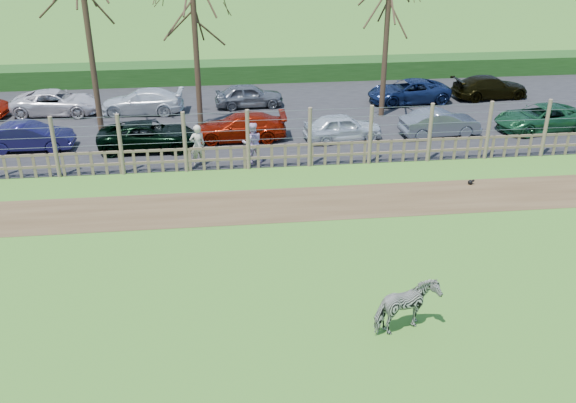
{
  "coord_description": "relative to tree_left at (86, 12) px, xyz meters",
  "views": [
    {
      "loc": [
        -1.09,
        -16.16,
        10.21
      ],
      "look_at": [
        1.0,
        2.5,
        1.1
      ],
      "focal_mm": 40.0,
      "sensor_mm": 36.0,
      "label": 1
    }
  ],
  "objects": [
    {
      "name": "car_9",
      "position": [
        1.57,
        3.28,
        -4.98
      ],
      "size": [
        4.25,
        1.99,
        1.2
      ],
      "primitive_type": "imported",
      "rotation": [
        0.0,
        0.0,
        4.64
      ],
      "color": "silver",
      "rests_on": "asphalt"
    },
    {
      "name": "car_1",
      "position": [
        -2.79,
        -1.41,
        -4.98
      ],
      "size": [
        3.65,
        1.29,
        1.2
      ],
      "primitive_type": "imported",
      "rotation": [
        0.0,
        0.0,
        1.57
      ],
      "color": "#181545",
      "rests_on": "asphalt"
    },
    {
      "name": "visitor_b",
      "position": [
        6.7,
        -3.94,
        -4.71
      ],
      "size": [
        0.9,
        0.74,
        1.72
      ],
      "primitive_type": "imported",
      "rotation": [
        0.0,
        0.0,
        3.24
      ],
      "color": "silver",
      "rests_on": "asphalt"
    },
    {
      "name": "car_4",
      "position": [
        10.91,
        -1.7,
        -4.98
      ],
      "size": [
        3.67,
        1.84,
        1.2
      ],
      "primitive_type": "imported",
      "rotation": [
        0.0,
        0.0,
        1.7
      ],
      "color": "silver",
      "rests_on": "asphalt"
    },
    {
      "name": "tree_right",
      "position": [
        13.5,
        1.5,
        -0.37
      ],
      "size": [
        4.8,
        4.8,
        7.35
      ],
      "color": "#3D2B1E",
      "rests_on": "ground"
    },
    {
      "name": "dirt_strip",
      "position": [
        6.5,
        -8.0,
        -5.61
      ],
      "size": [
        34.0,
        2.8,
        0.01
      ],
      "primitive_type": "cube",
      "color": "brown",
      "rests_on": "ground"
    },
    {
      "name": "car_2",
      "position": [
        2.31,
        -1.89,
        -4.98
      ],
      "size": [
        4.34,
        2.03,
        1.2
      ],
      "primitive_type": "imported",
      "rotation": [
        0.0,
        0.0,
        1.56
      ],
      "color": "black",
      "rests_on": "asphalt"
    },
    {
      "name": "car_10",
      "position": [
        6.99,
        3.74,
        -4.98
      ],
      "size": [
        3.59,
        1.6,
        1.2
      ],
      "primitive_type": "imported",
      "rotation": [
        0.0,
        0.0,
        1.62
      ],
      "color": "slate",
      "rests_on": "asphalt"
    },
    {
      "name": "ground",
      "position": [
        6.5,
        -12.5,
        -5.62
      ],
      "size": [
        120.0,
        120.0,
        0.0
      ],
      "primitive_type": "plane",
      "color": "#61A632",
      "rests_on": "ground"
    },
    {
      "name": "tree_left",
      "position": [
        0.0,
        0.0,
        0.0
      ],
      "size": [
        4.8,
        4.8,
        7.88
      ],
      "color": "#3D2B1E",
      "rests_on": "ground"
    },
    {
      "name": "car_12",
      "position": [
        15.45,
        3.54,
        -4.98
      ],
      "size": [
        4.49,
        2.4,
        1.2
      ],
      "primitive_type": "imported",
      "rotation": [
        0.0,
        0.0,
        4.81
      ],
      "color": "#14234B",
      "rests_on": "asphalt"
    },
    {
      "name": "car_5",
      "position": [
        15.45,
        -1.65,
        -4.98
      ],
      "size": [
        3.74,
        1.6,
        1.2
      ],
      "primitive_type": "imported",
      "rotation": [
        0.0,
        0.0,
        1.66
      ],
      "color": "slate",
      "rests_on": "asphalt"
    },
    {
      "name": "tree_mid",
      "position": [
        4.5,
        1.0,
        -0.75
      ],
      "size": [
        4.8,
        4.8,
        6.83
      ],
      "color": "#3D2B1E",
      "rests_on": "ground"
    },
    {
      "name": "fence",
      "position": [
        6.5,
        -4.5,
        -4.81
      ],
      "size": [
        30.16,
        0.16,
        2.5
      ],
      "color": "brown",
      "rests_on": "ground"
    },
    {
      "name": "crow",
      "position": [
        14.93,
        -7.03,
        -5.51
      ],
      "size": [
        0.25,
        0.19,
        0.21
      ],
      "color": "black",
      "rests_on": "ground"
    },
    {
      "name": "car_13",
      "position": [
        20.09,
        3.86,
        -4.98
      ],
      "size": [
        4.28,
        2.08,
        1.2
      ],
      "primitive_type": "imported",
      "rotation": [
        0.0,
        0.0,
        1.67
      ],
      "color": "black",
      "rests_on": "asphalt"
    },
    {
      "name": "visitor_a",
      "position": [
        4.47,
        -3.97,
        -4.71
      ],
      "size": [
        0.72,
        0.56,
        1.72
      ],
      "primitive_type": "imported",
      "rotation": [
        0.0,
        0.0,
        3.41
      ],
      "color": "beige",
      "rests_on": "asphalt"
    },
    {
      "name": "hedge",
      "position": [
        6.5,
        9.0,
        -5.07
      ],
      "size": [
        46.0,
        2.0,
        1.1
      ],
      "primitive_type": "cube",
      "color": "#1E4716",
      "rests_on": "ground"
    },
    {
      "name": "asphalt",
      "position": [
        6.5,
        2.0,
        -5.6
      ],
      "size": [
        44.0,
        13.0,
        0.04
      ],
      "primitive_type": "cube",
      "color": "#232326",
      "rests_on": "ground"
    },
    {
      "name": "car_3",
      "position": [
        6.33,
        -1.16,
        -4.98
      ],
      "size": [
        4.16,
        1.75,
        1.2
      ],
      "primitive_type": "imported",
      "rotation": [
        0.0,
        0.0,
        4.7
      ],
      "color": "maroon",
      "rests_on": "asphalt"
    },
    {
      "name": "car_6",
      "position": [
        20.4,
        -1.45,
        -4.98
      ],
      "size": [
        4.53,
        2.52,
        1.2
      ],
      "primitive_type": "imported",
      "rotation": [
        0.0,
        0.0,
        4.84
      ],
      "color": "#1E5630",
      "rests_on": "asphalt"
    },
    {
      "name": "car_8",
      "position": [
        -2.71,
        3.6,
        -4.98
      ],
      "size": [
        4.43,
        2.24,
        1.2
      ],
      "primitive_type": "imported",
      "rotation": [
        0.0,
        0.0,
        1.51
      ],
      "color": "silver",
      "rests_on": "asphalt"
    },
    {
      "name": "zebra",
      "position": [
        9.88,
        -15.66,
        -4.9
      ],
      "size": [
        1.86,
        1.34,
        1.43
      ],
      "primitive_type": "imported",
      "rotation": [
        0.0,
        0.0,
        1.95
      ],
      "color": "gray",
      "rests_on": "ground"
    }
  ]
}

